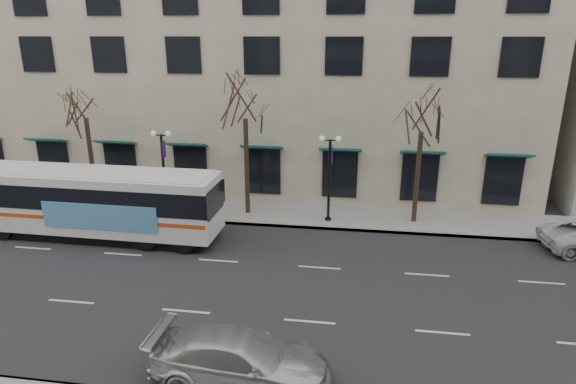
% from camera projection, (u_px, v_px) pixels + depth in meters
% --- Properties ---
extents(ground, '(160.00, 160.00, 0.00)m').
position_uv_depth(ground, '(204.00, 283.00, 21.52)').
color(ground, black).
rests_on(ground, ground).
extents(sidewalk_far, '(80.00, 4.00, 0.15)m').
position_uv_depth(sidewalk_far, '(329.00, 216.00, 29.26)').
color(sidewalk_far, gray).
rests_on(sidewalk_far, ground).
extents(building_hotel, '(40.00, 20.00, 24.00)m').
position_uv_depth(building_hotel, '(254.00, 16.00, 37.79)').
color(building_hotel, tan).
rests_on(building_hotel, ground).
extents(tree_far_left, '(3.60, 3.60, 8.34)m').
position_uv_depth(tree_far_left, '(84.00, 102.00, 29.10)').
color(tree_far_left, black).
rests_on(tree_far_left, ground).
extents(tree_far_mid, '(3.60, 3.60, 8.55)m').
position_uv_depth(tree_far_mid, '(245.00, 102.00, 27.64)').
color(tree_far_mid, black).
rests_on(tree_far_mid, ground).
extents(tree_far_right, '(3.60, 3.60, 8.06)m').
position_uv_depth(tree_far_right, '(423.00, 115.00, 26.39)').
color(tree_far_right, black).
rests_on(tree_far_right, ground).
extents(lamp_post_left, '(1.22, 0.45, 5.21)m').
position_uv_depth(lamp_post_left, '(164.00, 168.00, 29.01)').
color(lamp_post_left, black).
rests_on(lamp_post_left, ground).
extents(lamp_post_right, '(1.22, 0.45, 5.21)m').
position_uv_depth(lamp_post_right, '(329.00, 175.00, 27.61)').
color(lamp_post_right, black).
rests_on(lamp_post_right, ground).
extents(city_bus, '(13.82, 3.28, 3.73)m').
position_uv_depth(city_bus, '(96.00, 201.00, 25.96)').
color(city_bus, white).
rests_on(city_bus, ground).
extents(silver_car, '(5.87, 2.55, 1.68)m').
position_uv_depth(silver_car, '(241.00, 359.00, 15.20)').
color(silver_car, '#B8BBC0').
rests_on(silver_car, ground).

